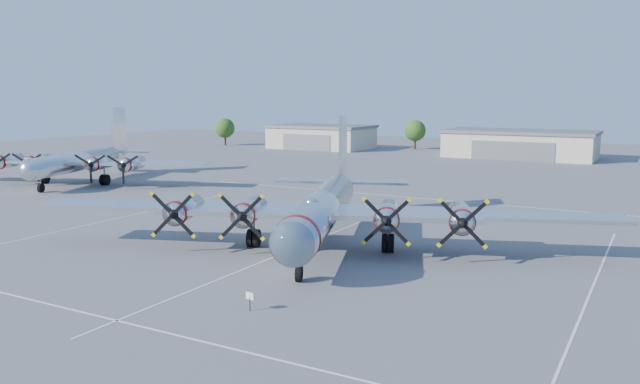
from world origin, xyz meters
The scene contains 9 objects.
ground centered at (0.00, 0.00, 0.00)m, with size 260.00×260.00×0.00m, color #59595C.
parking_lines centered at (0.00, -1.75, 0.01)m, with size 60.00×50.08×0.01m.
hangar_west centered at (-45.00, 81.96, 2.71)m, with size 22.60×14.60×5.40m.
hangar_center centered at (0.00, 81.96, 2.71)m, with size 28.60×14.60×5.40m.
tree_far_west centered at (-70.00, 78.00, 4.22)m, with size 4.80×4.80×6.64m.
tree_west centered at (-25.00, 90.00, 4.22)m, with size 4.80×4.80×6.64m.
main_bomber_b29 centered at (1.18, -0.83, 0.00)m, with size 46.00×31.46×10.17m, color silver, non-canonical shape.
bomber_west centered at (-46.40, 14.61, 0.00)m, with size 39.04×27.64×10.31m, color silver, non-canonical shape.
info_placard centered at (5.40, -17.16, 0.76)m, with size 0.57×0.12×1.09m.
Camera 1 is at (25.50, -44.95, 12.14)m, focal length 35.00 mm.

